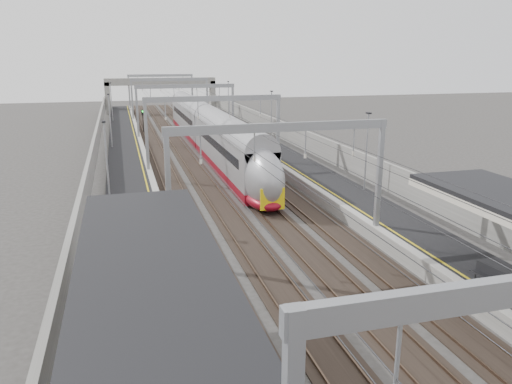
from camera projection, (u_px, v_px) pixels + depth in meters
platform_left at (129, 169)px, 48.78m from camera, size 4.00×120.00×1.00m
platform_right at (284, 160)px, 52.86m from camera, size 4.00×120.00×1.00m
tracks at (210, 169)px, 50.94m from camera, size 11.40×140.00×0.20m
overhead_line at (198, 103)px, 55.48m from camera, size 13.00×140.00×6.60m
overbridge at (161, 86)px, 100.71m from camera, size 22.00×2.20×6.90m
wall_left at (94, 159)px, 47.67m from camera, size 0.30×120.00×3.20m
wall_right at (313, 148)px, 53.38m from camera, size 0.30×120.00×3.20m
train at (211, 136)px, 57.56m from camera, size 2.85×51.85×4.49m
bench at (489, 274)px, 22.79m from camera, size 0.67×1.76×0.88m
signal_green at (143, 117)px, 73.92m from camera, size 0.32×0.32×3.48m
signal_red_near at (205, 120)px, 70.65m from camera, size 0.32×0.32×3.48m
signal_red_far at (213, 114)px, 77.09m from camera, size 0.32×0.32×3.48m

